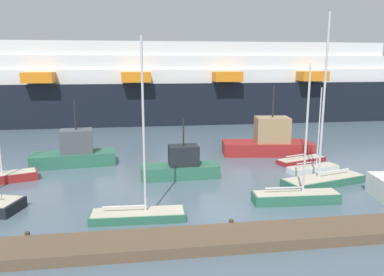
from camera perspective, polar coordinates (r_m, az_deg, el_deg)
The scene contains 12 objects.
ground_plane at distance 22.49m, azimuth 4.42°, elevation -11.31°, with size 600.00×600.00×0.00m, color slate.
dock_pier at distance 19.12m, azimuth 6.93°, elevation -14.76°, with size 25.25×2.57×0.65m.
sailboat_0 at distance 31.88m, azimuth 17.88°, elevation -4.31°, with size 4.44×2.10×6.76m.
sailboat_1 at distance 34.44m, azimuth 16.25°, elevation -2.99°, with size 4.81×2.70×8.58m.
sailboat_4 at distance 24.73m, azimuth 15.49°, elevation -8.42°, with size 5.49×1.55×8.45m.
sailboat_5 at distance 21.65m, azimuth -8.16°, elevation -11.07°, with size 5.35×1.70×10.03m.
sailboat_6 at distance 28.84m, azimuth 19.34°, elevation -5.70°, with size 6.60×3.55×11.95m.
fishing_boat_0 at distance 28.80m, azimuth -1.68°, elevation -4.30°, with size 5.93×2.19×4.54m.
fishing_boat_2 at distance 33.68m, azimuth -17.38°, elevation -2.14°, with size 7.14×3.24×5.50m.
fishing_boat_3 at distance 36.72m, azimuth 11.57°, elevation -0.49°, with size 8.74×4.00×6.53m.
channel_buoy_0 at distance 33.25m, azimuth -0.05°, elevation -3.16°, with size 0.58×0.58×1.54m.
cruise_ship at distance 59.00m, azimuth -14.63°, elevation 7.79°, with size 105.65×16.76×16.79m.
Camera 1 is at (-4.65, -20.22, 8.68)m, focal length 35.17 mm.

